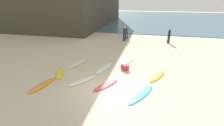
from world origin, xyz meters
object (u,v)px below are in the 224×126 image
Objects in this scene: surfboard_0 at (157,76)px; surfboard_3 at (59,73)px; beachgoer_far at (127,32)px; surfboard_5 at (141,94)px; surfboard_1 at (106,85)px; surfboard_6 at (82,81)px; surfboard_4 at (78,63)px; beachgoer_mid at (124,33)px; surfboard_8 at (42,85)px; surfboard_7 at (104,68)px; beach_cooler at (125,67)px; beachgoer_near at (169,35)px; surfboard_2 at (126,62)px.

surfboard_0 is 1.02× the size of surfboard_3.
surfboard_5 is at bearing -90.35° from beachgoer_far.
surfboard_6 is at bearing 24.62° from surfboard_1.
surfboard_3 is 2.12m from surfboard_4.
beachgoer_mid reaches higher than surfboard_0.
surfboard_1 is at bearing -157.44° from surfboard_8.
surfboard_8 is (-3.11, -3.41, 0.01)m from surfboard_7.
beach_cooler is (-2.39, 0.64, 0.18)m from surfboard_0.
beachgoer_near is at bearing 73.00° from surfboard_7.
surfboard_7 is (-3.99, 0.52, -0.00)m from surfboard_0.
surfboard_8 reaches higher than surfboard_0.
surfboard_1 is at bearing 138.44° from surfboard_3.
surfboard_2 is (0.67, 4.07, -0.00)m from surfboard_1.
surfboard_6 is 0.86× the size of surfboard_7.
beachgoer_far reaches higher than surfboard_1.
surfboard_4 reaches higher than surfboard_1.
surfboard_3 is at bearing -85.02° from surfboard_8.
surfboard_0 is 5.19m from surfboard_6.
surfboard_7 is (2.95, 1.61, -0.01)m from surfboard_3.
surfboard_6 is at bearing -163.69° from surfboard_5.
surfboard_6 is at bearing -95.62° from surfboard_7.
surfboard_6 is 2.48m from surfboard_8.
beach_cooler is at bearing -75.30° from surfboard_1.
surfboard_7 is at bearing 75.35° from surfboard_2.
beach_cooler reaches higher than surfboard_5.
beachgoer_mid reaches higher than surfboard_3.
surfboard_1 is 2.66m from surfboard_7.
surfboard_3 is (-4.42, -3.15, 0.00)m from surfboard_2.
beachgoer_mid is (3.16, 10.35, 0.97)m from surfboard_3.
surfboard_1 is 11.33m from beachgoer_mid.
surfboard_3 is 11.86m from beachgoer_far.
surfboard_6 is 3.49m from beach_cooler.
surfboard_4 is 4.04m from beach_cooler.
surfboard_8 is at bearing -86.56° from surfboard_4.
surfboard_6 is (-2.34, -3.87, 0.00)m from surfboard_2.
surfboard_1 is at bearing 109.75° from surfboard_2.
surfboard_4 is 8.76m from beachgoer_mid.
surfboard_3 is at bearing -166.57° from surfboard_5.
surfboard_1 is at bearing 28.03° from surfboard_6.
surfboard_5 is at bearing 23.87° from surfboard_6.
surfboard_5 is at bearing -56.61° from beachgoer_mid.
surfboard_3 is at bearing -159.16° from beach_cooler.
beach_cooler is at bearing -133.19° from surfboard_8.
beachgoer_mid is (1.08, 11.07, 0.97)m from surfboard_6.
surfboard_7 is (0.88, 2.33, -0.01)m from surfboard_6.
surfboard_5 is 1.42× the size of beachgoer_mid.
beachgoer_mid reaches higher than surfboard_2.
beachgoer_far is 9.73m from beach_cooler.
surfboard_5 is 3.95m from surfboard_6.
surfboard_2 reaches higher than surfboard_7.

